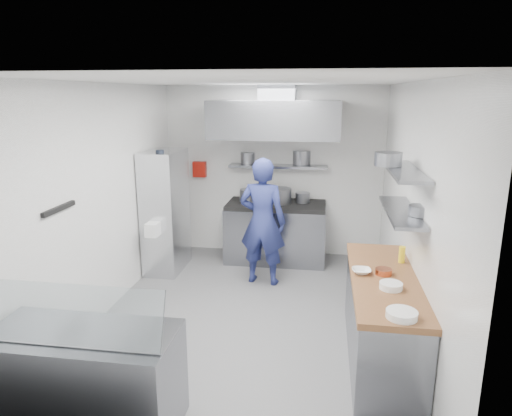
% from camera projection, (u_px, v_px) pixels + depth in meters
% --- Properties ---
extents(floor, '(5.00, 5.00, 0.00)m').
position_uv_depth(floor, '(249.00, 319.00, 5.56)').
color(floor, '#535355').
rests_on(floor, ground).
extents(ceiling, '(5.00, 5.00, 0.00)m').
position_uv_depth(ceiling, '(248.00, 81.00, 4.87)').
color(ceiling, silver).
rests_on(ceiling, wall_back).
extents(wall_back, '(3.60, 2.80, 0.02)m').
position_uv_depth(wall_back, '(273.00, 172.00, 7.61)').
color(wall_back, white).
rests_on(wall_back, floor).
extents(wall_front, '(3.60, 2.80, 0.02)m').
position_uv_depth(wall_front, '(180.00, 306.00, 2.82)').
color(wall_front, white).
rests_on(wall_front, floor).
extents(wall_left, '(2.80, 5.00, 0.02)m').
position_uv_depth(wall_left, '(101.00, 202.00, 5.48)').
color(wall_left, white).
rests_on(wall_left, floor).
extents(wall_right, '(2.80, 5.00, 0.02)m').
position_uv_depth(wall_right, '(411.00, 214.00, 4.95)').
color(wall_right, white).
rests_on(wall_right, floor).
extents(gas_range, '(1.60, 0.80, 0.90)m').
position_uv_depth(gas_range, '(276.00, 233.00, 7.44)').
color(gas_range, gray).
rests_on(gas_range, floor).
extents(cooktop, '(1.57, 0.78, 0.06)m').
position_uv_depth(cooktop, '(276.00, 205.00, 7.33)').
color(cooktop, black).
rests_on(cooktop, gas_range).
extents(stock_pot_left, '(0.30, 0.30, 0.20)m').
position_uv_depth(stock_pot_left, '(249.00, 195.00, 7.42)').
color(stock_pot_left, slate).
rests_on(stock_pot_left, cooktop).
extents(stock_pot_mid, '(0.38, 0.38, 0.24)m').
position_uv_depth(stock_pot_mid, '(280.00, 196.00, 7.30)').
color(stock_pot_mid, slate).
rests_on(stock_pot_mid, cooktop).
extents(stock_pot_right, '(0.23, 0.23, 0.16)m').
position_uv_depth(stock_pot_right, '(303.00, 197.00, 7.36)').
color(stock_pot_right, slate).
rests_on(stock_pot_right, cooktop).
extents(over_range_shelf, '(1.60, 0.30, 0.04)m').
position_uv_depth(over_range_shelf, '(278.00, 166.00, 7.41)').
color(over_range_shelf, gray).
rests_on(over_range_shelf, wall_back).
extents(shelf_pot_a, '(0.24, 0.24, 0.18)m').
position_uv_depth(shelf_pot_a, '(248.00, 158.00, 7.61)').
color(shelf_pot_a, slate).
rests_on(shelf_pot_a, over_range_shelf).
extents(shelf_pot_b, '(0.32, 0.32, 0.22)m').
position_uv_depth(shelf_pot_b, '(302.00, 157.00, 7.54)').
color(shelf_pot_b, slate).
rests_on(shelf_pot_b, over_range_shelf).
extents(extractor_hood, '(1.90, 1.15, 0.55)m').
position_uv_depth(extractor_hood, '(276.00, 119.00, 6.82)').
color(extractor_hood, gray).
rests_on(extractor_hood, wall_back).
extents(hood_duct, '(0.55, 0.55, 0.24)m').
position_uv_depth(hood_duct, '(278.00, 93.00, 6.95)').
color(hood_duct, slate).
rests_on(hood_duct, extractor_hood).
extents(red_firebox, '(0.22, 0.10, 0.26)m').
position_uv_depth(red_firebox, '(200.00, 169.00, 7.73)').
color(red_firebox, '#AD170D').
rests_on(red_firebox, wall_back).
extents(chef, '(0.72, 0.52, 1.82)m').
position_uv_depth(chef, '(263.00, 222.00, 6.44)').
color(chef, navy).
rests_on(chef, floor).
extents(wire_rack, '(0.50, 0.90, 1.85)m').
position_uv_depth(wire_rack, '(166.00, 211.00, 6.96)').
color(wire_rack, silver).
rests_on(wire_rack, floor).
extents(rack_bin_a, '(0.17, 0.21, 0.19)m').
position_uv_depth(rack_bin_a, '(153.00, 229.00, 6.46)').
color(rack_bin_a, white).
rests_on(rack_bin_a, wire_rack).
extents(rack_bin_b, '(0.15, 0.20, 0.17)m').
position_uv_depth(rack_bin_b, '(164.00, 187.00, 6.85)').
color(rack_bin_b, yellow).
rests_on(rack_bin_b, wire_rack).
extents(rack_jar, '(0.12, 0.12, 0.18)m').
position_uv_depth(rack_jar, '(160.00, 156.00, 6.50)').
color(rack_jar, black).
rests_on(rack_jar, wire_rack).
extents(knife_strip, '(0.04, 0.55, 0.05)m').
position_uv_depth(knife_strip, '(59.00, 209.00, 4.57)').
color(knife_strip, black).
rests_on(knife_strip, wall_left).
extents(prep_counter_base, '(0.62, 2.00, 0.84)m').
position_uv_depth(prep_counter_base, '(381.00, 320.00, 4.66)').
color(prep_counter_base, gray).
rests_on(prep_counter_base, floor).
extents(prep_counter_top, '(0.65, 2.04, 0.06)m').
position_uv_depth(prep_counter_top, '(384.00, 279.00, 4.55)').
color(prep_counter_top, brown).
rests_on(prep_counter_top, prep_counter_base).
extents(plate_stack_a, '(0.26, 0.26, 0.06)m').
position_uv_depth(plate_stack_a, '(402.00, 314.00, 3.71)').
color(plate_stack_a, white).
rests_on(plate_stack_a, prep_counter_top).
extents(plate_stack_b, '(0.21, 0.21, 0.06)m').
position_uv_depth(plate_stack_b, '(391.00, 286.00, 4.26)').
color(plate_stack_b, white).
rests_on(plate_stack_b, prep_counter_top).
extents(copper_pan, '(0.17, 0.17, 0.06)m').
position_uv_depth(copper_pan, '(384.00, 272.00, 4.59)').
color(copper_pan, '#D1643B').
rests_on(copper_pan, prep_counter_top).
extents(squeeze_bottle, '(0.07, 0.07, 0.18)m').
position_uv_depth(squeeze_bottle, '(402.00, 255.00, 4.90)').
color(squeeze_bottle, yellow).
rests_on(squeeze_bottle, prep_counter_top).
extents(mixing_bowl, '(0.20, 0.20, 0.05)m').
position_uv_depth(mixing_bowl, '(361.00, 271.00, 4.62)').
color(mixing_bowl, white).
rests_on(mixing_bowl, prep_counter_top).
extents(wall_shelf_lower, '(0.30, 1.30, 0.04)m').
position_uv_depth(wall_shelf_lower, '(401.00, 212.00, 4.66)').
color(wall_shelf_lower, gray).
rests_on(wall_shelf_lower, wall_right).
extents(wall_shelf_upper, '(0.30, 1.30, 0.04)m').
position_uv_depth(wall_shelf_upper, '(404.00, 171.00, 4.56)').
color(wall_shelf_upper, gray).
rests_on(wall_shelf_upper, wall_right).
extents(shelf_pot_c, '(0.22, 0.22, 0.10)m').
position_uv_depth(shelf_pot_c, '(421.00, 211.00, 4.42)').
color(shelf_pot_c, slate).
rests_on(shelf_pot_c, wall_shelf_lower).
extents(shelf_pot_d, '(0.28, 0.28, 0.14)m').
position_uv_depth(shelf_pot_d, '(388.00, 159.00, 4.75)').
color(shelf_pot_d, slate).
rests_on(shelf_pot_d, wall_shelf_upper).
extents(display_case, '(1.50, 0.70, 0.85)m').
position_uv_depth(display_case, '(85.00, 380.00, 3.68)').
color(display_case, gray).
rests_on(display_case, floor).
extents(display_glass, '(1.47, 0.19, 0.42)m').
position_uv_depth(display_glass, '(69.00, 314.00, 3.41)').
color(display_glass, silver).
rests_on(display_glass, display_case).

